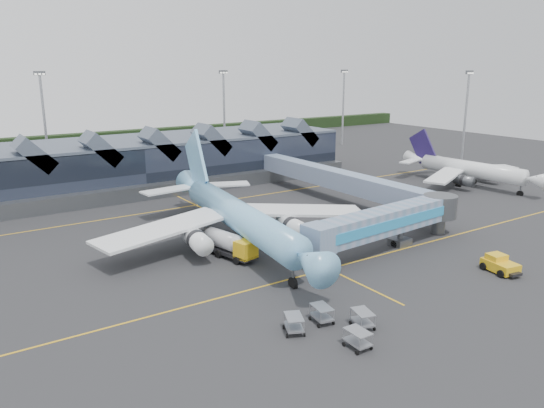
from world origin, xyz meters
TOP-DOWN VIEW (x-y plane):
  - ground at (0.00, 0.00)m, footprint 260.00×260.00m
  - taxi_stripes at (0.00, 10.00)m, footprint 120.00×60.00m
  - tree_line_far at (0.00, 110.00)m, footprint 260.00×4.00m
  - terminal at (-5.07, 47.35)m, footprint 90.00×22.25m
  - light_masts at (21.00, 62.80)m, footprint 132.40×42.56m
  - main_airliner at (-4.52, 6.24)m, footprint 38.35×44.46m
  - regional_jet at (52.93, 12.28)m, footprint 28.45×31.05m
  - jet_bridge at (12.35, -6.75)m, footprint 27.66×6.15m
  - fuel_truck at (-7.93, 2.73)m, footprint 4.16×9.50m
  - pushback_tug at (16.17, -19.88)m, footprint 3.44×4.81m
  - baggage_carts at (-9.58, -20.28)m, footprint 8.11×7.85m

SIDE VIEW (x-z plane):
  - ground at x=0.00m, z-range 0.00..0.00m
  - taxi_stripes at x=0.00m, z-range 0.00..0.01m
  - pushback_tug at x=16.17m, z-range -0.10..1.89m
  - baggage_carts at x=-9.58m, z-range 0.10..1.73m
  - fuel_truck at x=-7.93m, z-range 0.19..3.35m
  - tree_line_far at x=0.00m, z-range 0.00..4.00m
  - regional_jet at x=52.93m, z-range -1.95..8.71m
  - jet_bridge at x=12.35m, z-range 0.99..6.75m
  - main_airliner at x=-4.52m, z-range -2.94..11.34m
  - terminal at x=-5.07m, z-range -1.38..11.14m
  - light_masts at x=21.00m, z-range 1.26..23.71m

